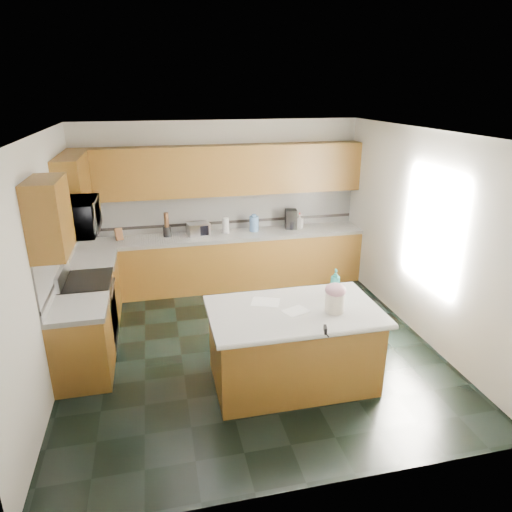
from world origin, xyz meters
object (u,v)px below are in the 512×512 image
object	(u,v)px
treat_jar	(335,302)
toaster_oven	(198,229)
island_top	(294,311)
soap_bottle_island	(335,282)
island_base	(293,348)
knife_block	(119,234)
coffee_maker	(291,219)

from	to	relation	value
treat_jar	toaster_oven	xyz separation A→B (m)	(-1.13, 3.02, -0.01)
treat_jar	toaster_oven	distance (m)	3.23
island_top	soap_bottle_island	distance (m)	0.63
island_base	toaster_oven	xyz separation A→B (m)	(-0.73, 2.88, 0.59)
soap_bottle_island	knife_block	size ratio (longest dim) A/B	1.66
knife_block	island_top	bearing A→B (deg)	-71.49
island_base	coffee_maker	xyz separation A→B (m)	(0.84, 2.91, 0.65)
soap_bottle_island	coffee_maker	world-z (taller)	coffee_maker
island_top	knife_block	bearing A→B (deg)	124.52
island_top	knife_block	size ratio (longest dim) A/B	9.57
island_top	island_base	bearing A→B (deg)	-179.89
island_base	toaster_oven	size ratio (longest dim) A/B	5.09
treat_jar	island_top	bearing A→B (deg)	144.85
island_top	knife_block	xyz separation A→B (m)	(-1.97, 2.88, 0.13)
island_base	treat_jar	distance (m)	0.74
island_base	soap_bottle_island	world-z (taller)	soap_bottle_island
island_base	island_top	world-z (taller)	island_top
treat_jar	soap_bottle_island	distance (m)	0.41
island_top	soap_bottle_island	bearing A→B (deg)	22.42
soap_bottle_island	toaster_oven	world-z (taller)	soap_bottle_island
island_base	toaster_oven	bearing A→B (deg)	104.27
coffee_maker	soap_bottle_island	bearing A→B (deg)	-85.26
soap_bottle_island	knife_block	distance (m)	3.66
island_base	knife_block	size ratio (longest dim) A/B	9.06
island_top	toaster_oven	bearing A→B (deg)	104.27
treat_jar	knife_block	bearing A→B (deg)	113.05
soap_bottle_island	toaster_oven	xyz separation A→B (m)	(-1.28, 2.65, -0.06)
island_top	soap_bottle_island	size ratio (longest dim) A/B	5.77
toaster_oven	treat_jar	bearing A→B (deg)	-79.33
treat_jar	knife_block	xyz separation A→B (m)	(-2.37, 3.02, -0.01)
island_base	soap_bottle_island	bearing A→B (deg)	22.42
toaster_oven	coffee_maker	xyz separation A→B (m)	(1.57, 0.03, 0.06)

